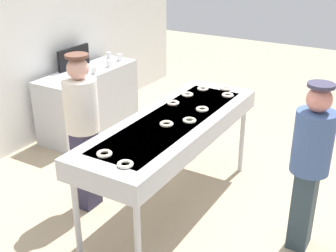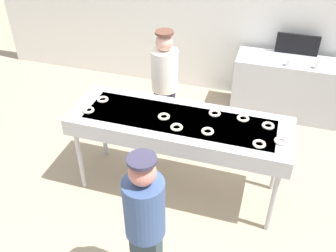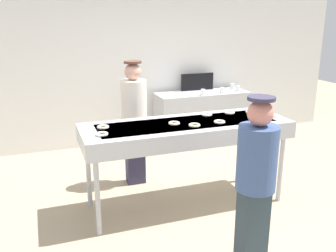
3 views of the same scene
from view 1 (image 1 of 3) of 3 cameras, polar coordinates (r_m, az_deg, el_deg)
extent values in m
plane|color=tan|center=(4.74, 0.59, -10.56)|extent=(16.00, 16.00, 0.00)
cube|color=#B7BABF|center=(4.28, 0.64, -0.25)|extent=(2.41, 0.80, 0.19)
cube|color=slate|center=(4.26, 0.64, 0.44)|extent=(2.05, 0.56, 0.08)
cylinder|color=#B7BABF|center=(3.60, -3.98, -15.11)|extent=(0.06, 0.06, 0.83)
cylinder|color=#B7BABF|center=(5.28, 9.65, -1.82)|extent=(0.06, 0.06, 0.83)
cylinder|color=#B7BABF|center=(3.93, -11.85, -11.85)|extent=(0.06, 0.06, 0.83)
cylinder|color=#B7BABF|center=(5.51, 3.50, -0.38)|extent=(0.06, 0.06, 0.83)
torus|color=#FCE4C8|center=(3.58, -8.35, -3.61)|extent=(0.13, 0.13, 0.03)
torus|color=white|center=(3.41, -5.63, -5.00)|extent=(0.18, 0.18, 0.03)
torus|color=#F7E6C1|center=(4.09, -0.20, 0.28)|extent=(0.18, 0.18, 0.03)
torus|color=#EEEEC3|center=(4.17, 2.82, 0.74)|extent=(0.13, 0.13, 0.03)
torus|color=#EEE1CB|center=(5.06, 4.59, 4.91)|extent=(0.17, 0.17, 0.03)
torus|color=#FCE4D2|center=(4.61, 0.67, 3.04)|extent=(0.19, 0.19, 0.03)
torus|color=#F7E6CC|center=(4.88, 7.83, 4.04)|extent=(0.16, 0.16, 0.03)
torus|color=#FBE5CC|center=(5.09, 7.56, 4.91)|extent=(0.18, 0.18, 0.03)
torus|color=#F9E7CC|center=(4.86, 2.56, 4.15)|extent=(0.17, 0.17, 0.03)
torus|color=#F4E6C8|center=(4.45, 4.50, 2.21)|extent=(0.17, 0.17, 0.03)
cube|color=#2D2A45|center=(4.62, -10.64, -5.53)|extent=(0.24, 0.18, 0.88)
cylinder|color=silver|center=(4.32, -11.34, 2.67)|extent=(0.34, 0.34, 0.53)
sphere|color=tan|center=(4.21, -11.74, 7.39)|extent=(0.21, 0.21, 0.21)
cylinder|color=brown|center=(4.17, -11.88, 8.99)|extent=(0.22, 0.22, 0.03)
cube|color=#2D3D47|center=(4.20, 17.26, -10.31)|extent=(0.24, 0.18, 0.79)
cylinder|color=#3F598C|center=(3.87, 18.45, -2.03)|extent=(0.34, 0.34, 0.56)
sphere|color=tan|center=(3.73, 19.21, 3.30)|extent=(0.21, 0.21, 0.21)
cylinder|color=#36324B|center=(3.69, 19.46, 5.06)|extent=(0.22, 0.22, 0.03)
cube|color=#B7BABF|center=(6.46, -10.22, 3.35)|extent=(1.65, 0.57, 0.91)
cylinder|color=white|center=(6.43, -7.74, 8.13)|extent=(0.07, 0.07, 0.10)
cylinder|color=white|center=(6.86, -7.75, 9.14)|extent=(0.07, 0.07, 0.10)
cylinder|color=white|center=(6.12, -9.66, 7.21)|extent=(0.07, 0.07, 0.10)
cylinder|color=white|center=(6.74, -6.35, 8.93)|extent=(0.07, 0.07, 0.10)
cube|color=black|center=(6.43, -12.24, 8.76)|extent=(0.62, 0.04, 0.30)
camera|label=2|loc=(4.47, 52.44, 24.13)|focal=40.20mm
camera|label=3|loc=(2.61, 73.03, -4.19)|focal=39.77mm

